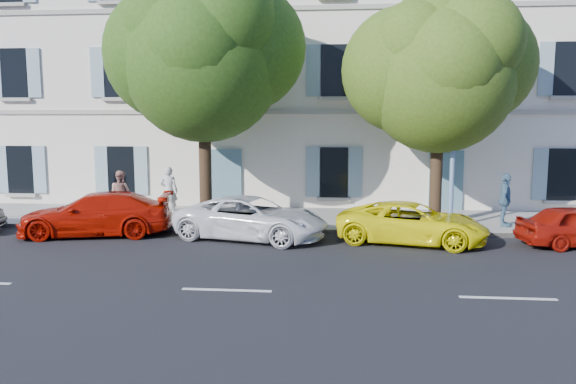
# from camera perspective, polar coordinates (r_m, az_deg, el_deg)

# --- Properties ---
(ground) EXTENTS (90.00, 90.00, 0.00)m
(ground) POSITION_cam_1_polar(r_m,az_deg,el_deg) (16.39, -3.43, -5.74)
(ground) COLOR black
(sidewalk) EXTENTS (36.00, 4.50, 0.15)m
(sidewalk) POSITION_cam_1_polar(r_m,az_deg,el_deg) (20.69, -1.54, -2.72)
(sidewalk) COLOR #A09E96
(sidewalk) RESTS_ON ground
(kerb) EXTENTS (36.00, 0.16, 0.16)m
(kerb) POSITION_cam_1_polar(r_m,az_deg,el_deg) (18.58, -2.35, -3.90)
(kerb) COLOR #9E998E
(kerb) RESTS_ON ground
(building) EXTENTS (28.00, 7.00, 12.00)m
(building) POSITION_cam_1_polar(r_m,az_deg,el_deg) (26.18, -0.04, 12.45)
(building) COLOR silver
(building) RESTS_ON ground
(car_red_coupe) EXTENTS (5.07, 2.81, 1.39)m
(car_red_coupe) POSITION_cam_1_polar(r_m,az_deg,el_deg) (19.06, -18.93, -2.13)
(car_red_coupe) COLOR #AF1205
(car_red_coupe) RESTS_ON ground
(car_white_coupe) EXTENTS (5.16, 3.30, 1.32)m
(car_white_coupe) POSITION_cam_1_polar(r_m,az_deg,el_deg) (17.54, -3.70, -2.66)
(car_white_coupe) COLOR white
(car_white_coupe) RESTS_ON ground
(car_yellow_supercar) EXTENTS (4.81, 2.99, 1.24)m
(car_yellow_supercar) POSITION_cam_1_polar(r_m,az_deg,el_deg) (17.35, 12.49, -3.08)
(car_yellow_supercar) COLOR #FFF10A
(car_yellow_supercar) RESTS_ON ground
(tree_left) EXTENTS (5.52, 5.52, 8.55)m
(tree_left) POSITION_cam_1_polar(r_m,az_deg,el_deg) (19.87, -8.60, 12.92)
(tree_left) COLOR #3A2819
(tree_left) RESTS_ON sidewalk
(tree_right) EXTENTS (4.97, 4.97, 7.66)m
(tree_right) POSITION_cam_1_polar(r_m,az_deg,el_deg) (19.46, 15.13, 11.11)
(tree_right) COLOR #3A2819
(tree_right) RESTS_ON sidewalk
(street_lamp) EXTENTS (0.25, 1.69, 7.99)m
(street_lamp) POSITION_cam_1_polar(r_m,az_deg,el_deg) (18.93, 16.72, 10.00)
(street_lamp) COLOR #7293BF
(street_lamp) RESTS_ON sidewalk
(pedestrian_a) EXTENTS (0.68, 0.46, 1.81)m
(pedestrian_a) POSITION_cam_1_polar(r_m,az_deg,el_deg) (21.39, -12.00, 0.11)
(pedestrian_a) COLOR silver
(pedestrian_a) RESTS_ON sidewalk
(pedestrian_b) EXTENTS (1.00, 0.89, 1.70)m
(pedestrian_b) POSITION_cam_1_polar(r_m,az_deg,el_deg) (21.55, -16.64, -0.14)
(pedestrian_b) COLOR tan
(pedestrian_b) RESTS_ON sidewalk
(pedestrian_c) EXTENTS (0.74, 1.13, 1.79)m
(pedestrian_c) POSITION_cam_1_polar(r_m,az_deg,el_deg) (20.07, 21.18, -0.76)
(pedestrian_c) COLOR slate
(pedestrian_c) RESTS_ON sidewalk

